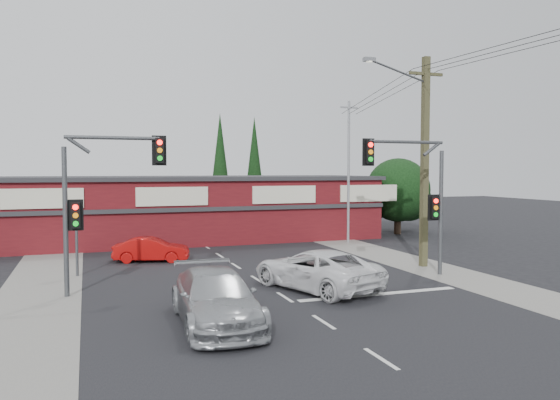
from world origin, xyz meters
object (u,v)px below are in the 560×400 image
object	(u,v)px
silver_suv	(216,298)
shop_building	(179,208)
white_suv	(316,269)
utility_pole	(423,154)
red_sedan	(152,250)

from	to	relation	value
silver_suv	shop_building	size ratio (longest dim) A/B	0.20
white_suv	silver_suv	world-z (taller)	silver_suv
utility_pole	red_sedan	bearing A→B (deg)	154.19
red_sedan	utility_pole	bearing A→B (deg)	-101.16
white_suv	red_sedan	distance (m)	10.19
red_sedan	utility_pole	xyz separation A→B (m)	(12.06, -5.83, 4.78)
shop_building	utility_pole	xyz separation A→B (m)	(9.36, -14.00, 3.26)
red_sedan	utility_pole	size ratio (longest dim) A/B	0.37
utility_pole	shop_building	bearing A→B (deg)	123.76
silver_suv	red_sedan	bearing A→B (deg)	94.96
silver_suv	white_suv	bearing A→B (deg)	38.47
white_suv	utility_pole	bearing A→B (deg)	-176.28
white_suv	red_sedan	bearing A→B (deg)	-77.81
red_sedan	white_suv	bearing A→B (deg)	-133.89
white_suv	utility_pole	size ratio (longest dim) A/B	0.56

